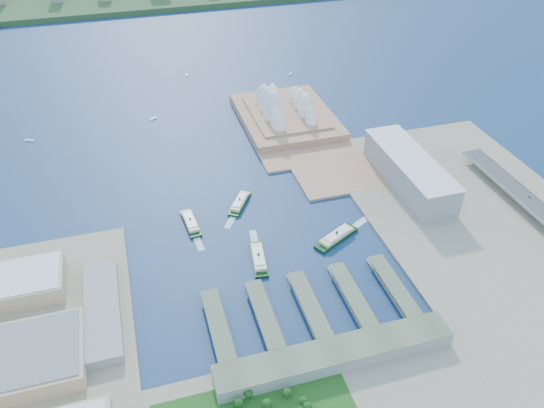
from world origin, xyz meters
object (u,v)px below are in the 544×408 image
object	(u,v)px
ferry_a	(190,221)
ferry_c	(259,257)
opera_house	(286,101)
car_c	(530,197)
ferry_b	(240,201)
toaster_building	(409,171)
ferry_d	(337,235)

from	to	relation	value
ferry_a	ferry_c	distance (m)	95.53
opera_house	car_c	distance (m)	343.86
ferry_b	car_c	world-z (taller)	car_c
toaster_building	car_c	world-z (taller)	toaster_building
toaster_building	ferry_d	distance (m)	139.91
ferry_d	toaster_building	bearing A→B (deg)	-87.53
ferry_a	ferry_b	world-z (taller)	ferry_a
ferry_c	ferry_d	distance (m)	88.07
ferry_a	ferry_d	bearing A→B (deg)	-30.48
ferry_b	ferry_c	xyz separation A→B (m)	(-4.26, -97.65, 0.33)
opera_house	ferry_c	distance (m)	303.97
toaster_building	ferry_d	xyz separation A→B (m)	(-120.01, -70.29, -15.21)
ferry_d	car_c	size ratio (longest dim) A/B	13.65
ferry_a	car_c	xyz separation A→B (m)	(372.95, -78.14, 10.74)
toaster_building	ferry_b	bearing A→B (deg)	174.75
ferry_a	ferry_b	distance (m)	63.93
ferry_c	car_c	world-z (taller)	car_c
ferry_c	ferry_d	world-z (taller)	ferry_d
opera_house	ferry_a	distance (m)	267.81
ferry_c	toaster_building	bearing A→B (deg)	-151.58
ferry_b	ferry_c	size ratio (longest dim) A/B	0.93
toaster_building	ferry_a	distance (m)	264.43
ferry_a	car_c	bearing A→B (deg)	-16.86
ferry_c	car_c	size ratio (longest dim) A/B	12.77
toaster_building	ferry_b	xyz separation A→B (m)	(-203.39, 18.67, -15.88)
ferry_b	ferry_d	xyz separation A→B (m)	(83.38, -88.97, 0.67)
toaster_building	ferry_d	bearing A→B (deg)	-149.64
ferry_c	car_c	bearing A→B (deg)	-172.58
ferry_d	ferry_a	bearing A→B (deg)	36.66
ferry_a	car_c	size ratio (longest dim) A/B	12.12
ferry_a	ferry_c	size ratio (longest dim) A/B	0.95
toaster_building	car_c	size ratio (longest dim) A/B	37.80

